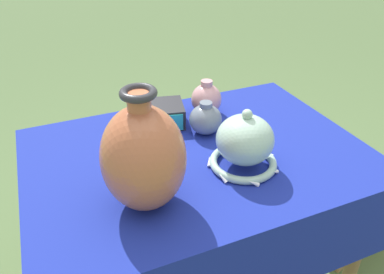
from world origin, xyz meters
TOP-DOWN VIEW (x-y plane):
  - display_table at (0.00, -0.02)m, footprint 1.01×0.71m
  - vase_tall_bulbous at (-0.21, -0.16)m, footprint 0.20×0.20m
  - vase_dome_bell at (0.09, -0.11)m, footprint 0.20×0.21m
  - mosaic_tile_box at (-0.05, 0.21)m, footprint 0.19×0.17m
  - jar_round_slate at (0.07, 0.09)m, footprint 0.11×0.11m
  - jar_round_rose at (0.13, 0.21)m, footprint 0.11×0.11m
  - wooden_crate at (0.84, 0.06)m, footprint 0.49×0.34m

SIDE VIEW (x-z plane):
  - wooden_crate at x=0.84m, z-range 0.01..0.24m
  - display_table at x=0.00m, z-range 0.29..1.05m
  - mosaic_tile_box at x=-0.05m, z-range 0.76..0.83m
  - jar_round_slate at x=0.07m, z-range 0.76..0.87m
  - jar_round_rose at x=0.13m, z-range 0.76..0.88m
  - vase_dome_bell at x=0.09m, z-range 0.74..0.93m
  - vase_tall_bulbous at x=-0.21m, z-range 0.74..1.05m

